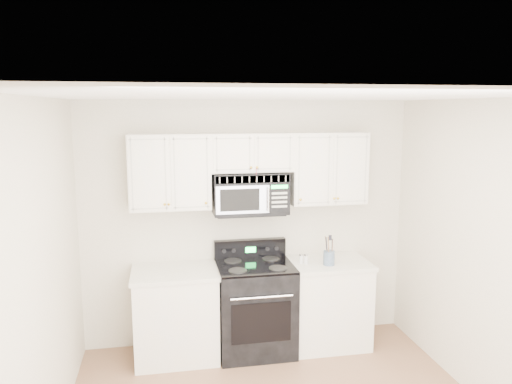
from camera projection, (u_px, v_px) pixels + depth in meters
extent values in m
cube|color=white|center=(291.00, 96.00, 3.45)|extent=(3.50, 3.50, 0.01)
cube|color=silver|center=(248.00, 223.00, 5.36)|extent=(3.50, 0.01, 2.60)
cube|color=silver|center=(37.00, 292.00, 3.35)|extent=(0.01, 3.50, 2.60)
cube|color=silver|center=(501.00, 262.00, 3.99)|extent=(0.01, 3.50, 2.60)
cube|color=silver|center=(176.00, 316.00, 5.05)|extent=(0.82, 0.63, 0.88)
cube|color=silver|center=(175.00, 272.00, 4.98)|extent=(0.86, 0.65, 0.04)
cube|color=black|center=(177.00, 350.00, 5.16)|extent=(0.82, 0.55, 0.10)
cube|color=silver|center=(327.00, 304.00, 5.35)|extent=(0.82, 0.63, 0.88)
cube|color=silver|center=(328.00, 263.00, 5.27)|extent=(0.86, 0.65, 0.04)
cube|color=black|center=(325.00, 337.00, 5.45)|extent=(0.82, 0.55, 0.10)
cube|color=black|center=(255.00, 308.00, 5.19)|extent=(0.78, 0.66, 0.92)
cube|color=black|center=(261.00, 323.00, 4.86)|extent=(0.59, 0.01, 0.41)
cylinder|color=silver|center=(262.00, 298.00, 4.79)|extent=(0.61, 0.02, 0.02)
cube|color=black|center=(255.00, 266.00, 5.11)|extent=(0.78, 0.66, 0.02)
cube|color=black|center=(250.00, 249.00, 5.37)|extent=(0.78, 0.08, 0.20)
cube|color=#1EFF54|center=(251.00, 250.00, 5.33)|extent=(0.11, 0.00, 0.06)
cube|color=silver|center=(170.00, 172.00, 4.95)|extent=(0.80, 0.33, 0.75)
cube|color=silver|center=(327.00, 168.00, 5.26)|extent=(0.80, 0.33, 0.75)
cube|color=silver|center=(251.00, 152.00, 5.08)|extent=(0.84, 0.33, 0.39)
sphere|color=gold|center=(169.00, 204.00, 4.82)|extent=(0.03, 0.03, 0.03)
sphere|color=gold|center=(206.00, 203.00, 4.88)|extent=(0.03, 0.03, 0.03)
sphere|color=gold|center=(301.00, 200.00, 5.06)|extent=(0.03, 0.03, 0.03)
sphere|color=gold|center=(334.00, 198.00, 5.13)|extent=(0.03, 0.03, 0.03)
sphere|color=gold|center=(251.00, 168.00, 4.91)|extent=(0.03, 0.03, 0.03)
sphere|color=gold|center=(257.00, 167.00, 4.92)|extent=(0.03, 0.03, 0.03)
cylinder|color=red|center=(256.00, 173.00, 4.93)|extent=(0.00, 0.00, 0.11)
sphere|color=gold|center=(256.00, 179.00, 4.94)|extent=(0.03, 0.03, 0.03)
cube|color=black|center=(250.00, 193.00, 5.12)|extent=(0.76, 0.38, 0.42)
cube|color=beige|center=(253.00, 179.00, 4.91)|extent=(0.74, 0.01, 0.08)
cube|color=#B1B5C7|center=(243.00, 200.00, 4.92)|extent=(0.53, 0.01, 0.28)
cube|color=black|center=(240.00, 200.00, 4.90)|extent=(0.39, 0.01, 0.22)
cube|color=black|center=(279.00, 199.00, 4.98)|extent=(0.21, 0.01, 0.28)
cube|color=#1EFF54|center=(280.00, 187.00, 4.96)|extent=(0.17, 0.00, 0.04)
cylinder|color=silver|center=(268.00, 200.00, 4.93)|extent=(0.02, 0.02, 0.24)
cylinder|color=slate|center=(329.00, 258.00, 5.14)|extent=(0.12, 0.12, 0.15)
cylinder|color=#856144|center=(332.00, 251.00, 5.13)|extent=(0.01, 0.01, 0.25)
cylinder|color=black|center=(327.00, 249.00, 5.15)|extent=(0.01, 0.01, 0.27)
cylinder|color=#856144|center=(329.00, 250.00, 5.09)|extent=(0.01, 0.01, 0.29)
cylinder|color=black|center=(332.00, 251.00, 5.13)|extent=(0.01, 0.01, 0.25)
cylinder|color=#856144|center=(327.00, 249.00, 5.15)|extent=(0.01, 0.01, 0.27)
cylinder|color=silver|center=(301.00, 259.00, 5.19)|extent=(0.04, 0.04, 0.08)
cylinder|color=silver|center=(301.00, 255.00, 5.19)|extent=(0.04, 0.04, 0.02)
cylinder|color=silver|center=(306.00, 260.00, 5.18)|extent=(0.04, 0.04, 0.09)
cylinder|color=silver|center=(306.00, 255.00, 5.17)|extent=(0.04, 0.04, 0.02)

